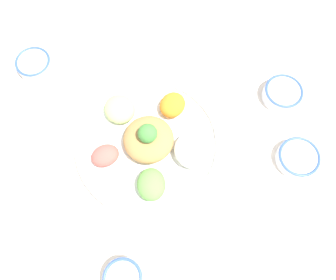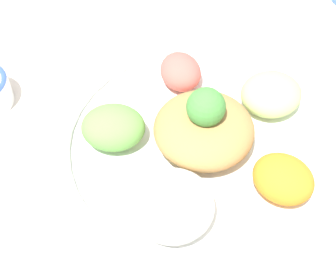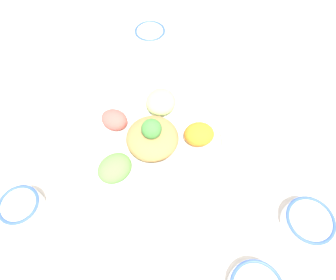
{
  "view_description": "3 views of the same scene",
  "coord_description": "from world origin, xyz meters",
  "px_view_note": "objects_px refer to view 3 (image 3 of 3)",
  "views": [
    {
      "loc": [
        -0.03,
        -0.28,
        0.8
      ],
      "look_at": [
        0.08,
        -0.02,
        0.04
      ],
      "focal_mm": 35.0,
      "sensor_mm": 36.0,
      "label": 1
    },
    {
      "loc": [
        0.37,
        -0.15,
        0.49
      ],
      "look_at": [
        0.02,
        -0.05,
        0.03
      ],
      "focal_mm": 50.0,
      "sensor_mm": 36.0,
      "label": 2
    },
    {
      "loc": [
        0.23,
        -0.28,
        0.61
      ],
      "look_at": [
        0.08,
        -0.01,
        0.09
      ],
      "focal_mm": 30.0,
      "sensor_mm": 36.0,
      "label": 3
    }
  ],
  "objects_px": {
    "rice_bowl_blue": "(308,221)",
    "serving_spoon_extra": "(285,122)",
    "rice_bowl_plain": "(150,34)",
    "salad_platter": "(153,143)",
    "sauce_bowl_dark": "(22,207)"
  },
  "relations": [
    {
      "from": "sauce_bowl_dark",
      "to": "serving_spoon_extra",
      "type": "xyz_separation_m",
      "value": [
        0.44,
        0.49,
        -0.02
      ]
    },
    {
      "from": "rice_bowl_plain",
      "to": "sauce_bowl_dark",
      "type": "bearing_deg",
      "value": -86.74
    },
    {
      "from": "salad_platter",
      "to": "rice_bowl_plain",
      "type": "relative_size",
      "value": 3.85
    },
    {
      "from": "sauce_bowl_dark",
      "to": "rice_bowl_plain",
      "type": "distance_m",
      "value": 0.61
    },
    {
      "from": "rice_bowl_plain",
      "to": "salad_platter",
      "type": "bearing_deg",
      "value": -58.92
    },
    {
      "from": "salad_platter",
      "to": "serving_spoon_extra",
      "type": "distance_m",
      "value": 0.35
    },
    {
      "from": "salad_platter",
      "to": "sauce_bowl_dark",
      "type": "xyz_separation_m",
      "value": [
        -0.17,
        -0.27,
        -0.0
      ]
    },
    {
      "from": "rice_bowl_plain",
      "to": "serving_spoon_extra",
      "type": "bearing_deg",
      "value": -13.79
    },
    {
      "from": "rice_bowl_blue",
      "to": "salad_platter",
      "type": "bearing_deg",
      "value": 178.63
    },
    {
      "from": "sauce_bowl_dark",
      "to": "serving_spoon_extra",
      "type": "relative_size",
      "value": 0.71
    },
    {
      "from": "rice_bowl_plain",
      "to": "serving_spoon_extra",
      "type": "xyz_separation_m",
      "value": [
        0.47,
        -0.12,
        -0.02
      ]
    },
    {
      "from": "rice_bowl_blue",
      "to": "serving_spoon_extra",
      "type": "distance_m",
      "value": 0.26
    },
    {
      "from": "rice_bowl_blue",
      "to": "serving_spoon_extra",
      "type": "height_order",
      "value": "rice_bowl_blue"
    },
    {
      "from": "salad_platter",
      "to": "rice_bowl_blue",
      "type": "height_order",
      "value": "salad_platter"
    },
    {
      "from": "salad_platter",
      "to": "sauce_bowl_dark",
      "type": "height_order",
      "value": "salad_platter"
    }
  ]
}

